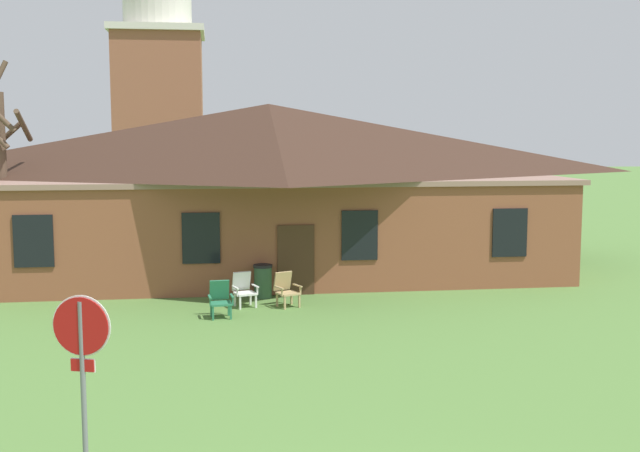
{
  "coord_description": "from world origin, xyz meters",
  "views": [
    {
      "loc": [
        -1.95,
        -7.67,
        4.78
      ],
      "look_at": [
        0.33,
        9.05,
        2.78
      ],
      "focal_mm": 43.75,
      "sensor_mm": 36.0,
      "label": 1
    }
  ],
  "objects": [
    {
      "name": "lawn_chair_near_door",
      "position": [
        -1.18,
        13.73,
        0.5
      ],
      "size": [
        0.75,
        0.8,
        0.96
      ],
      "color": "silver",
      "rests_on": "ground"
    },
    {
      "name": "trash_bin",
      "position": [
        -0.58,
        14.82,
        0.5
      ],
      "size": [
        0.56,
        0.56,
        0.98
      ],
      "color": "#335638",
      "rests_on": "ground"
    },
    {
      "name": "stop_sign",
      "position": [
        -3.67,
        2.44,
        1.94
      ],
      "size": [
        0.77,
        0.29,
        2.73
      ],
      "color": "slate",
      "rests_on": "ground"
    },
    {
      "name": "bare_tree_beside_building",
      "position": [
        -8.45,
        17.56,
        3.48
      ],
      "size": [
        1.5,
        1.55,
        7.06
      ],
      "color": "brown",
      "rests_on": "ground"
    },
    {
      "name": "lawn_chair_by_porch",
      "position": [
        -1.84,
        12.53,
        0.5
      ],
      "size": [
        0.68,
        0.72,
        0.96
      ],
      "color": "#28704C",
      "rests_on": "ground"
    },
    {
      "name": "dome_tower",
      "position": [
        -4.95,
        37.87,
        7.38
      ],
      "size": [
        5.18,
        5.18,
        16.38
      ],
      "color": "#93563D",
      "rests_on": "ground"
    },
    {
      "name": "brick_building",
      "position": [
        0.0,
        20.12,
        2.97
      ],
      "size": [
        19.56,
        10.4,
        5.83
      ],
      "color": "brown",
      "rests_on": "ground"
    },
    {
      "name": "lawn_chair_left_end",
      "position": [
        -0.01,
        13.58,
        0.5
      ],
      "size": [
        0.79,
        0.84,
        0.96
      ],
      "color": "tan",
      "rests_on": "ground"
    }
  ]
}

